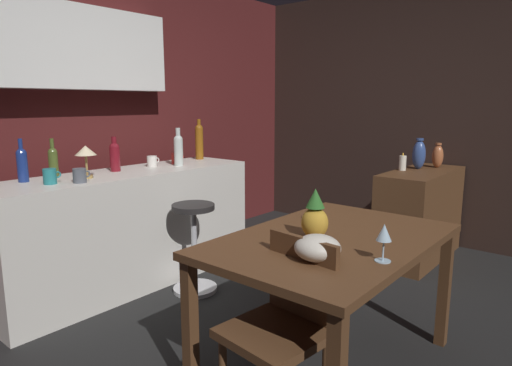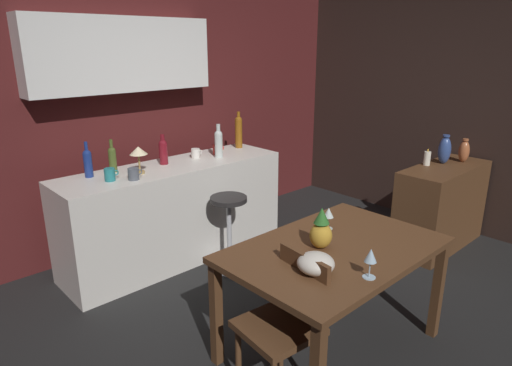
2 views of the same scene
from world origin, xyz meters
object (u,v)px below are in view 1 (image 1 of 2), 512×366
object	(u,v)px
wine_glass_right	(317,204)
cup_white	(152,161)
chair_near_window	(284,323)
bar_stool	(194,245)
cup_red	(177,158)
vase_copper	(438,156)
wine_bottle_amber	(199,140)
sideboard_cabinet	(419,215)
pineapple_centerpiece	(315,217)
wine_bottle_clear	(178,148)
dining_table	(331,252)
wine_bottle_cobalt	(22,163)
cup_slate	(80,176)
wine_bottle_olive	(53,161)
wine_bottle_ruby	(115,155)
vase_ceramic_blue	(419,154)
fruit_bowl	(318,248)
cup_teal	(50,176)
wine_glass_left	(384,234)
counter_lamp	(86,153)

from	to	relation	value
wine_glass_right	cup_white	xyz separation A→B (m)	(0.12, 1.70, 0.09)
chair_near_window	bar_stool	xyz separation A→B (m)	(0.71, 1.36, -0.11)
chair_near_window	wine_glass_right	distance (m)	0.82
cup_red	vase_copper	distance (m)	2.43
wine_bottle_amber	sideboard_cabinet	bearing A→B (deg)	-55.85
pineapple_centerpiece	wine_bottle_clear	world-z (taller)	wine_bottle_clear
dining_table	wine_bottle_clear	bearing A→B (deg)	74.46
wine_bottle_cobalt	cup_slate	distance (m)	0.40
wine_bottle_olive	cup_slate	bearing A→B (deg)	-87.72
wine_glass_right	cup_slate	bearing A→B (deg)	114.28
wine_bottle_cobalt	cup_red	world-z (taller)	wine_bottle_cobalt
cup_slate	vase_copper	distance (m)	3.15
chair_near_window	cup_slate	xyz separation A→B (m)	(0.03, 1.72, 0.47)
wine_bottle_olive	dining_table	bearing A→B (deg)	-76.54
wine_bottle_clear	wine_bottle_ruby	bearing A→B (deg)	165.01
wine_bottle_clear	vase_ceramic_blue	size ratio (longest dim) A/B	1.12
wine_bottle_amber	fruit_bowl	bearing A→B (deg)	-120.86
cup_white	vase_copper	size ratio (longest dim) A/B	0.50
wine_bottle_clear	cup_teal	distance (m)	1.11
wine_bottle_ruby	cup_white	distance (m)	0.35
pineapple_centerpiece	wine_bottle_clear	distance (m)	1.82
wine_glass_left	vase_copper	size ratio (longest dim) A/B	0.73
fruit_bowl	wine_bottle_cobalt	xyz separation A→B (m)	(-0.35, 2.11, 0.23)
cup_teal	wine_bottle_olive	bearing A→B (deg)	58.76
cup_slate	sideboard_cabinet	bearing A→B (deg)	-29.09
bar_stool	pineapple_centerpiece	size ratio (longest dim) A/B	2.61
dining_table	wine_bottle_cobalt	size ratio (longest dim) A/B	4.67
wine_glass_left	bar_stool	bearing A→B (deg)	76.86
wine_bottle_cobalt	wine_bottle_olive	bearing A→B (deg)	2.62
wine_bottle_clear	wine_bottle_olive	xyz separation A→B (m)	(-0.97, 0.22, -0.03)
wine_glass_left	pineapple_centerpiece	bearing A→B (deg)	76.79
dining_table	vase_ceramic_blue	xyz separation A→B (m)	(2.14, 0.33, 0.30)
pineapple_centerpiece	counter_lamp	size ratio (longest dim) A/B	1.13
fruit_bowl	cup_slate	distance (m)	1.80
wine_bottle_amber	chair_near_window	bearing A→B (deg)	-124.67
chair_near_window	wine_bottle_ruby	distance (m)	2.10
vase_ceramic_blue	vase_copper	world-z (taller)	vase_ceramic_blue
sideboard_cabinet	chair_near_window	xyz separation A→B (m)	(-2.54, -0.32, 0.07)
counter_lamp	wine_bottle_amber	bearing A→B (deg)	7.70
cup_slate	counter_lamp	world-z (taller)	counter_lamp
wine_bottle_ruby	wine_bottle_cobalt	size ratio (longest dim) A/B	0.92
dining_table	bar_stool	xyz separation A→B (m)	(0.22, 1.30, -0.29)
wine_glass_right	sideboard_cabinet	bearing A→B (deg)	1.59
wine_bottle_amber	cup_white	distance (m)	0.61
dining_table	vase_copper	bearing A→B (deg)	5.55
fruit_bowl	wine_bottle_olive	size ratio (longest dim) A/B	0.74
wine_bottle_cobalt	vase_ceramic_blue	distance (m)	3.28
wine_bottle_cobalt	cup_red	bearing A→B (deg)	-4.65
wine_bottle_ruby	wine_bottle_olive	distance (m)	0.46
bar_stool	cup_slate	distance (m)	0.97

